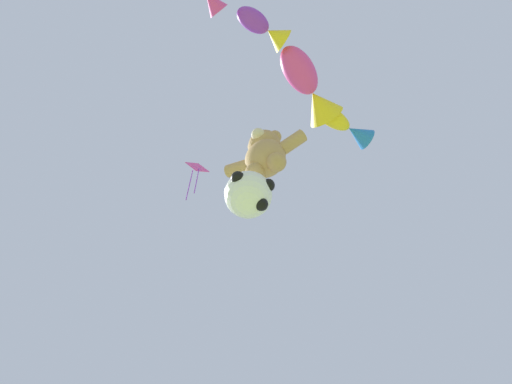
{
  "coord_description": "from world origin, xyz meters",
  "views": [
    {
      "loc": [
        2.19,
        1.59,
        1.02
      ],
      "look_at": [
        -0.17,
        6.18,
        12.53
      ],
      "focal_mm": 35.0,
      "sensor_mm": 36.0,
      "label": 1
    }
  ],
  "objects": [
    {
      "name": "fish_kite_goldfin",
      "position": [
        2.61,
        6.78,
        15.87
      ],
      "size": [
        1.58,
        2.05,
        0.7
      ],
      "color": "yellow"
    },
    {
      "name": "diamond_kite",
      "position": [
        -2.47,
        6.22,
        16.63
      ],
      "size": [
        0.59,
        0.71,
        2.92
      ],
      "color": "#E53F9E"
    },
    {
      "name": "fish_kite_magenta",
      "position": [
        2.12,
        5.25,
        16.0
      ],
      "size": [
        1.24,
        2.56,
        1.13
      ],
      "color": "#E53F9E"
    },
    {
      "name": "fish_kite_violet",
      "position": [
        1.69,
        3.09,
        16.02
      ],
      "size": [
        1.38,
        1.72,
        0.76
      ],
      "color": "purple"
    },
    {
      "name": "teddy_bear_kite",
      "position": [
        0.49,
        5.38,
        12.53
      ],
      "size": [
        2.2,
        0.97,
        2.23
      ],
      "color": "tan"
    },
    {
      "name": "soccer_ball_kite",
      "position": [
        0.05,
        5.42,
        10.67
      ],
      "size": [
        1.13,
        1.13,
        1.04
      ],
      "color": "white"
    }
  ]
}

